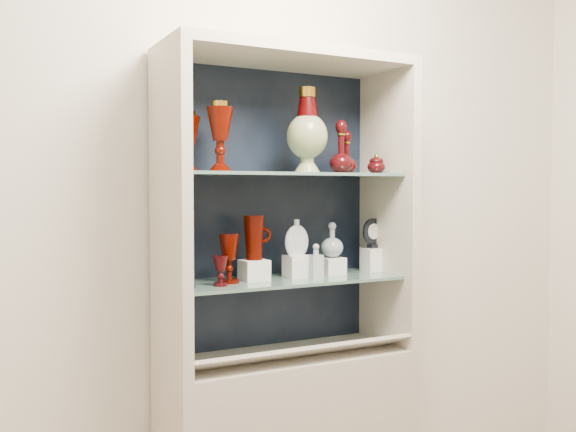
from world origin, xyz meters
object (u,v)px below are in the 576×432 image
enamel_urn (307,130)px  ruby_goblet_small (220,271)px  lidded_bowl (376,164)px  flat_flask (297,237)px  clear_round_decanter (332,241)px  cameo_medallion (373,233)px  pedestal_lamp_right (220,137)px  ruby_decanter_a (341,143)px  cobalt_goblet (183,260)px  ruby_pitcher (254,238)px  pedestal_lamp_left (189,142)px  clear_square_bottle (316,261)px  ruby_decanter_b (347,151)px  ruby_goblet_tall (229,258)px

enamel_urn → ruby_goblet_small: bearing=-178.5°
lidded_bowl → flat_flask: (-0.35, 0.05, -0.30)m
clear_round_decanter → cameo_medallion: bearing=1.1°
cameo_medallion → clear_round_decanter: bearing=170.5°
pedestal_lamp_right → flat_flask: bearing=4.8°
cameo_medallion → ruby_goblet_small: bearing=176.6°
ruby_decanter_a → cobalt_goblet: bearing=-178.8°
cobalt_goblet → ruby_pitcher: bearing=11.3°
pedestal_lamp_left → ruby_decanter_a: ruby_decanter_a is taller
ruby_goblet_small → pedestal_lamp_left: bearing=122.6°
lidded_bowl → clear_square_bottle: (-0.30, -0.01, -0.39)m
clear_round_decanter → lidded_bowl: bearing=-21.5°
lidded_bowl → ruby_pitcher: 0.62m
pedestal_lamp_left → ruby_decanter_b: 0.69m
ruby_decanter_b → clear_round_decanter: size_ratio=1.38×
pedestal_lamp_right → ruby_pitcher: size_ratio=1.50×
pedestal_lamp_right → lidded_bowl: 0.70m
ruby_goblet_tall → ruby_goblet_small: 0.09m
cobalt_goblet → clear_round_decanter: (0.67, 0.07, 0.04)m
ruby_goblet_tall → cameo_medallion: size_ratio=1.40×
pedestal_lamp_right → ruby_decanter_a: size_ratio=1.06×
ruby_pitcher → clear_round_decanter: ruby_pitcher is taller
pedestal_lamp_right → ruby_pitcher: 0.41m
enamel_urn → cobalt_goblet: enamel_urn is taller
pedestal_lamp_right → cobalt_goblet: pedestal_lamp_right is taller
ruby_goblet_tall → ruby_goblet_small: ruby_goblet_tall is taller
clear_square_bottle → flat_flask: size_ratio=0.93×
enamel_urn → ruby_goblet_tall: (-0.31, 0.04, -0.49)m
ruby_decanter_a → cobalt_goblet: 0.81m
pedestal_lamp_right → enamel_urn: 0.36m
ruby_goblet_small → ruby_pitcher: bearing=24.3°
cameo_medallion → clear_square_bottle: bearing=-176.2°
flat_flask → cameo_medallion: flat_flask is taller
ruby_goblet_tall → clear_square_bottle: bearing=-7.2°
enamel_urn → ruby_decanter_b: enamel_urn is taller
clear_square_bottle → ruby_decanter_b: bearing=23.4°
lidded_bowl → clear_round_decanter: size_ratio=0.60×
ruby_decanter_a → ruby_decanter_b: bearing=43.1°
ruby_decanter_b → ruby_goblet_tall: bearing=-175.8°
pedestal_lamp_right → clear_round_decanter: size_ratio=1.86×
pedestal_lamp_right → ruby_decanter_b: bearing=4.9°
ruby_goblet_small → clear_square_bottle: bearing=1.2°
ruby_decanter_b → flat_flask: 0.43m
flat_flask → clear_round_decanter: 0.18m
pedestal_lamp_left → ruby_decanter_b: (0.69, -0.03, -0.02)m
enamel_urn → ruby_decanter_a: (0.17, 0.02, -0.04)m
ruby_goblet_small → ruby_goblet_tall: bearing=43.6°
cobalt_goblet → clear_square_bottle: 0.55m
enamel_urn → ruby_pitcher: (-0.20, 0.07, -0.42)m
lidded_bowl → ruby_goblet_small: size_ratio=0.76×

